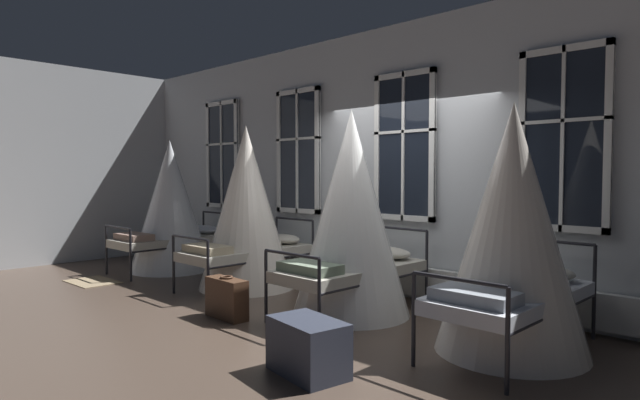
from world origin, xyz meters
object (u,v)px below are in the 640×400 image
Objects in this scene: cot_first at (171,207)px; cot_third at (351,216)px; cot_second at (246,210)px; travel_trunk at (308,347)px; cot_fourth at (512,232)px; suitcase_dark at (227,298)px.

cot_third is at bearing -90.81° from cot_first.
cot_second is 3.48m from travel_trunk.
cot_fourth is 2.06m from travel_trunk.
cot_first is 5.24m from travel_trunk.
cot_fourth is (1.86, 0.00, -0.04)m from cot_third.
cot_first reaches higher than suitcase_dark.
cot_third reaches higher than travel_trunk.
suitcase_dark is (-2.73, -1.09, -0.85)m from cot_fourth.
cot_first reaches higher than travel_trunk.
travel_trunk is at bearing -14.31° from suitcase_dark.
cot_fourth is at bearing -88.66° from cot_third.
cot_first is at bearing 161.15° from travel_trunk.
cot_third is at bearing 120.05° from travel_trunk.
suitcase_dark is 1.89m from travel_trunk.
cot_third reaches higher than suitcase_dark.
cot_second is at bearing -89.63° from cot_first.
cot_first is at bearing 90.62° from cot_third.
travel_trunk is (0.94, -1.63, -0.90)m from cot_third.
cot_second is 1.02× the size of cot_fourth.
cot_second is (1.98, 0.02, 0.05)m from cot_first.
suitcase_dark is at bearing 142.72° from cot_third.
cot_second is at bearing 90.19° from cot_fourth.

